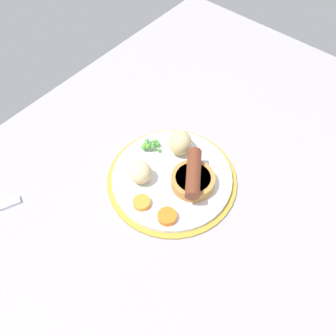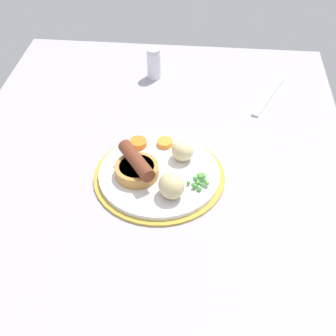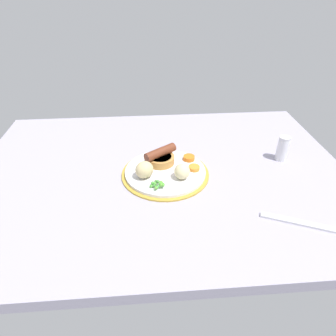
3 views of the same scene
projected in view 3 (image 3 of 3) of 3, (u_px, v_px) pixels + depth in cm
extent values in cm
cube|color=#9E99AD|center=(161.00, 175.00, 89.40)|extent=(110.00, 80.00, 3.00)
cylinder|color=#B79333|center=(165.00, 173.00, 86.96)|extent=(25.32, 25.32, 0.50)
cylinder|color=silver|center=(165.00, 172.00, 86.71)|extent=(23.29, 23.29, 1.40)
cylinder|color=#BC8442|center=(160.00, 159.00, 89.01)|extent=(8.30, 8.30, 2.29)
cylinder|color=#33190C|center=(160.00, 157.00, 88.45)|extent=(6.64, 6.64, 0.30)
cylinder|color=brown|center=(160.00, 152.00, 87.62)|extent=(9.84, 8.02, 2.68)
sphere|color=#59943E|center=(160.00, 183.00, 78.94)|extent=(0.76, 0.76, 0.76)
sphere|color=#53A138|center=(163.00, 185.00, 78.58)|extent=(0.81, 0.81, 0.81)
sphere|color=green|center=(163.00, 184.00, 78.77)|extent=(0.88, 0.88, 0.88)
sphere|color=#4C9637|center=(156.00, 181.00, 81.04)|extent=(0.74, 0.74, 0.74)
sphere|color=green|center=(157.00, 187.00, 78.24)|extent=(0.78, 0.78, 0.78)
sphere|color=#58913A|center=(160.00, 183.00, 79.04)|extent=(0.85, 0.85, 0.85)
sphere|color=#579530|center=(161.00, 183.00, 79.09)|extent=(0.99, 0.99, 0.99)
sphere|color=#47973B|center=(154.00, 186.00, 78.90)|extent=(0.73, 0.73, 0.73)
sphere|color=#44963E|center=(160.00, 184.00, 78.73)|extent=(0.81, 0.81, 0.81)
sphere|color=#57A133|center=(156.00, 188.00, 78.04)|extent=(0.87, 0.87, 0.87)
sphere|color=#42943D|center=(158.00, 182.00, 79.74)|extent=(0.99, 0.99, 0.99)
sphere|color=green|center=(153.00, 183.00, 79.91)|extent=(0.96, 0.96, 0.96)
sphere|color=#56A740|center=(155.00, 184.00, 79.33)|extent=(0.79, 0.79, 0.79)
sphere|color=#57A131|center=(161.00, 185.00, 78.49)|extent=(0.99, 0.99, 0.99)
sphere|color=#4D9B43|center=(158.00, 186.00, 78.38)|extent=(0.76, 0.76, 0.76)
sphere|color=green|center=(161.00, 183.00, 78.95)|extent=(0.85, 0.85, 0.85)
sphere|color=#4C9E38|center=(151.00, 186.00, 79.27)|extent=(0.90, 0.90, 0.90)
ellipsoid|color=beige|center=(182.00, 171.00, 81.93)|extent=(5.04, 5.08, 4.37)
ellipsoid|color=#CCB77F|center=(144.00, 170.00, 82.21)|extent=(6.74, 6.55, 4.82)
cylinder|color=orange|center=(189.00, 158.00, 90.70)|extent=(3.57, 3.57, 1.25)
cylinder|color=orange|center=(194.00, 168.00, 86.32)|extent=(4.34, 4.34, 1.09)
cube|color=silver|center=(300.00, 223.00, 70.09)|extent=(17.15, 8.63, 0.60)
cylinder|color=silver|center=(282.00, 150.00, 91.99)|extent=(3.44, 3.44, 6.81)
cylinder|color=silver|center=(285.00, 139.00, 89.81)|extent=(3.26, 3.26, 1.00)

